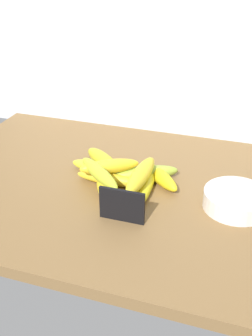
{
  "coord_description": "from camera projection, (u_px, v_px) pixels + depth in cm",
  "views": [
    {
      "loc": [
        32.16,
        -91.07,
        61.49
      ],
      "look_at": [
        1.74,
        0.9,
        8.0
      ],
      "focal_mm": 44.27,
      "sensor_mm": 36.0,
      "label": 1
    }
  ],
  "objects": [
    {
      "name": "banana_4",
      "position": [
        146.0,
        173.0,
        1.14
      ],
      "size": [
        17.93,
        12.83,
        4.21
      ],
      "primitive_type": "ellipsoid",
      "rotation": [
        0.0,
        0.0,
        0.53
      ],
      "color": "#9DB638",
      "rests_on": "counter_top"
    },
    {
      "name": "fruit_bowl",
      "position": [
        236.0,
        200.0,
        1.02
      ],
      "size": [
        16.22,
        16.22,
        4.42
      ],
      "primitive_type": "cylinder",
      "color": "silver",
      "rests_on": "counter_top"
    },
    {
      "name": "banana_9",
      "position": [
        141.0,
        175.0,
        1.06
      ],
      "size": [
        5.05,
        19.32,
        4.26
      ],
      "primitive_type": "ellipsoid",
      "rotation": [
        0.0,
        0.0,
        1.53
      ],
      "color": "yellow",
      "rests_on": "banana_6"
    },
    {
      "name": "chalkboard_sign",
      "position": [
        122.0,
        207.0,
        0.97
      ],
      "size": [
        11.0,
        1.8,
        8.4
      ],
      "color": "black",
      "rests_on": "counter_top"
    },
    {
      "name": "banana_5",
      "position": [
        96.0,
        168.0,
        1.17
      ],
      "size": [
        16.03,
        5.87,
        3.58
      ],
      "primitive_type": "ellipsoid",
      "rotation": [
        0.0,
        0.0,
        2.99
      ],
      "color": "gold",
      "rests_on": "counter_top"
    },
    {
      "name": "back_wall",
      "position": [
        159.0,
        36.0,
        1.3
      ],
      "size": [
        130.0,
        2.0,
        70.0
      ],
      "primitive_type": "cube",
      "color": "silver",
      "rests_on": "ground"
    },
    {
      "name": "banana_8",
      "position": [
        110.0,
        166.0,
        1.11
      ],
      "size": [
        15.83,
        11.69,
        3.85
      ],
      "primitive_type": "ellipsoid",
      "rotation": [
        0.0,
        0.0,
        6.83
      ],
      "color": "yellow",
      "rests_on": "banana_0"
    },
    {
      "name": "banana_6",
      "position": [
        145.0,
        187.0,
        1.08
      ],
      "size": [
        4.57,
        19.94,
        3.4
      ],
      "primitive_type": "ellipsoid",
      "rotation": [
        0.0,
        0.0,
        1.63
      ],
      "color": "yellow",
      "rests_on": "counter_top"
    },
    {
      "name": "banana_0",
      "position": [
        110.0,
        179.0,
        1.12
      ],
      "size": [
        18.97,
        3.47,
        3.31
      ],
      "primitive_type": "ellipsoid",
      "rotation": [
        0.0,
        0.0,
        6.28
      ],
      "color": "yellow",
      "rests_on": "counter_top"
    },
    {
      "name": "banana_2",
      "position": [
        103.0,
        160.0,
        1.21
      ],
      "size": [
        15.62,
        13.71,
        4.38
      ],
      "primitive_type": "ellipsoid",
      "rotation": [
        0.0,
        0.0,
        2.47
      ],
      "color": "gold",
      "rests_on": "counter_top"
    },
    {
      "name": "counter_top",
      "position": [
        119.0,
        189.0,
        1.14
      ],
      "size": [
        110.0,
        76.0,
        3.0
      ],
      "primitive_type": "cube",
      "color": "brown",
      "rests_on": "ground"
    },
    {
      "name": "banana_7",
      "position": [
        99.0,
        173.0,
        1.06
      ],
      "size": [
        16.15,
        14.64,
        3.63
      ],
      "primitive_type": "ellipsoid",
      "rotation": [
        0.0,
        0.0,
        5.57
      ],
      "color": "#B5C42D",
      "rests_on": "banana_3"
    },
    {
      "name": "banana_1",
      "position": [
        160.0,
        177.0,
        1.13
      ],
      "size": [
        14.07,
        13.91,
        3.93
      ],
      "primitive_type": "ellipsoid",
      "rotation": [
        0.0,
        0.0,
        5.51
      ],
      "color": "yellow",
      "rests_on": "counter_top"
    },
    {
      "name": "banana_3",
      "position": [
        105.0,
        184.0,
        1.09
      ],
      "size": [
        10.12,
        15.45,
        4.14
      ],
      "primitive_type": "ellipsoid",
      "rotation": [
        0.0,
        0.0,
        5.15
      ],
      "color": "yellow",
      "rests_on": "counter_top"
    }
  ]
}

